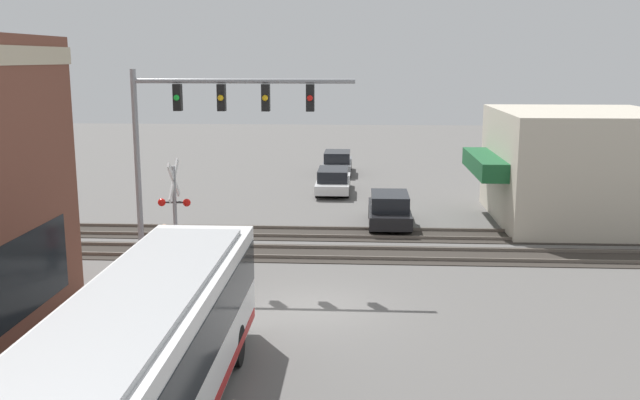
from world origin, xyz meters
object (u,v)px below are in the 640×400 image
(parked_car_black, at_px, (389,211))
(pedestrian_at_crossing, at_px, (165,247))
(parked_car_grey, at_px, (337,163))
(parked_car_white, at_px, (333,181))
(city_bus, at_px, (141,361))
(crossing_signal, at_px, (174,202))

(parked_car_black, relative_size, pedestrian_at_crossing, 2.68)
(parked_car_grey, distance_m, pedestrian_at_crossing, 22.49)
(parked_car_black, distance_m, parked_car_white, 8.30)
(parked_car_black, height_order, parked_car_grey, parked_car_black)
(parked_car_black, bearing_deg, city_bus, 163.81)
(parked_car_white, height_order, parked_car_grey, parked_car_grey)
(parked_car_black, bearing_deg, pedestrian_at_crossing, 132.29)
(city_bus, relative_size, parked_car_white, 2.40)
(parked_car_grey, relative_size, pedestrian_at_crossing, 2.73)
(parked_car_grey, bearing_deg, pedestrian_at_crossing, 166.44)
(city_bus, bearing_deg, parked_car_white, -5.62)
(city_bus, height_order, parked_car_grey, city_bus)
(parked_car_white, bearing_deg, parked_car_grey, 0.00)
(parked_car_grey, bearing_deg, city_bus, 175.51)
(city_bus, bearing_deg, parked_car_black, -16.19)
(city_bus, height_order, pedestrian_at_crossing, city_bus)
(city_bus, relative_size, crossing_signal, 3.08)
(city_bus, relative_size, parked_car_black, 2.58)
(parked_car_white, xyz_separation_m, pedestrian_at_crossing, (-15.16, 5.27, 0.21))
(parked_car_black, bearing_deg, parked_car_grey, 10.91)
(parked_car_white, bearing_deg, pedestrian_at_crossing, 160.82)
(parked_car_white, relative_size, parked_car_grey, 1.06)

